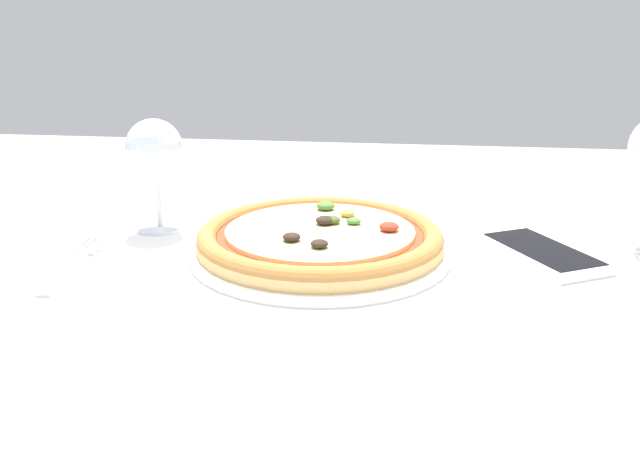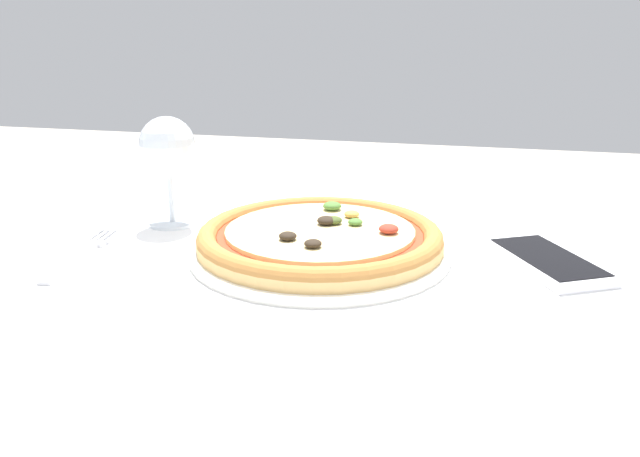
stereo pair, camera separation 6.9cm
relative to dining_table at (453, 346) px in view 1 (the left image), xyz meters
name	(u,v)px [view 1 (the left image)]	position (x,y,z in m)	size (l,w,h in m)	color
dining_table	(453,346)	(0.00, 0.00, 0.00)	(1.30, 0.92, 0.76)	brown
pizza_plate	(320,239)	(-0.15, 0.02, 0.11)	(0.29, 0.29, 0.04)	white
fork	(76,261)	(-0.41, -0.05, 0.10)	(0.05, 0.17, 0.00)	silver
wine_glass_far_left	(155,151)	(-0.36, 0.08, 0.19)	(0.07, 0.07, 0.14)	silver
cell_phone	(541,253)	(0.09, 0.04, 0.10)	(0.13, 0.16, 0.01)	white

